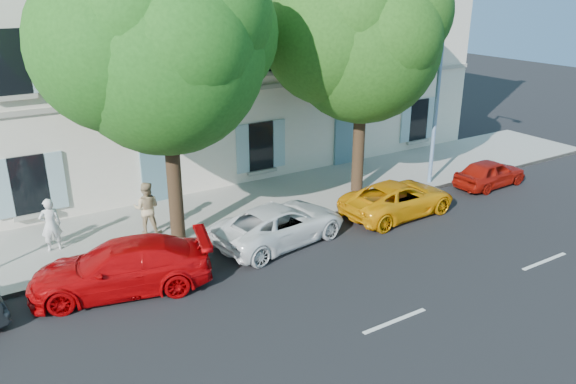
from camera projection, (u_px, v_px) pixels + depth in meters
ground at (306, 258)px, 17.14m from camera, size 90.00×90.00×0.00m
sidewalk at (239, 209)px, 20.65m from camera, size 36.00×4.50×0.15m
kerb at (269, 229)px, 18.92m from camera, size 36.00×0.16×0.16m
building at (171, 31)px, 23.12m from camera, size 28.00×7.00×12.00m
car_red_coupe at (121, 267)px, 15.13m from camera, size 5.16×3.12×1.40m
car_white_coupe at (280, 224)px, 17.99m from camera, size 4.82×2.78×1.26m
car_yellow_supercar at (398, 198)px, 20.14m from camera, size 4.50×2.22×1.23m
car_red_hatchback at (490, 173)px, 22.94m from camera, size 3.42×1.49×1.15m
tree_left at (165, 55)px, 16.06m from camera, size 5.81×5.81×9.00m
tree_right at (363, 46)px, 20.31m from camera, size 5.66×5.66×8.72m
street_lamp at (443, 71)px, 21.45m from camera, size 0.28×1.71×8.05m
pedestrian_a at (51, 225)px, 17.04m from camera, size 0.63×0.43×1.69m
pedestrian_b at (147, 208)px, 18.17m from camera, size 1.08×1.01×1.77m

